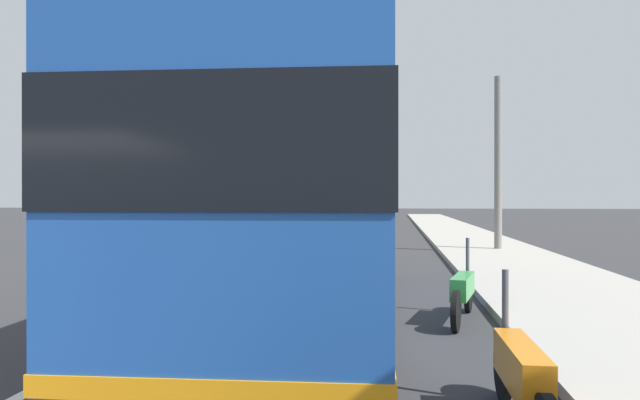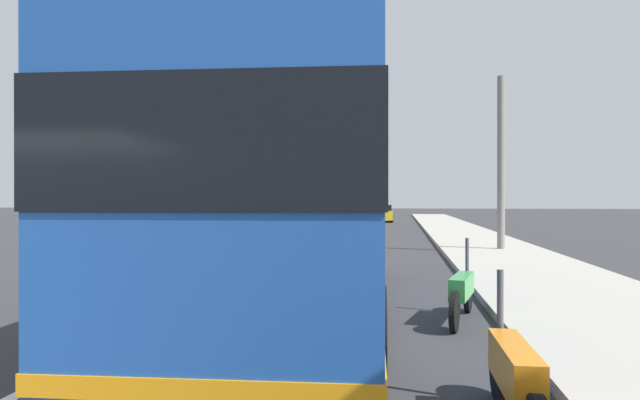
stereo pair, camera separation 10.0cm
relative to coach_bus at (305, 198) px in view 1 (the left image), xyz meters
name	(u,v)px [view 1 (the left image)]	position (x,y,z in m)	size (l,w,h in m)	color
sidewalk_curb	(576,297)	(1.52, -4.87, -1.83)	(110.00, 3.60, 0.14)	#9E998E
lane_divider_line	(216,293)	(1.52, 2.04, -1.90)	(110.00, 0.16, 0.01)	silver
coach_bus	(305,198)	(0.00, 0.00, 0.00)	(12.11, 3.06, 3.39)	#1E4C9E
motorcycle_by_tree	(521,376)	(-4.90, -2.52, -1.44)	(2.18, 0.24, 1.24)	black
motorcycle_far_end	(463,291)	(-0.59, -2.56, -1.44)	(2.11, 0.58, 1.25)	black
car_oncoming	(324,215)	(33.26, 3.64, -1.23)	(4.24, 2.04, 1.40)	navy
car_ahead_same_lane	(279,220)	(21.36, 4.68, -1.19)	(4.39, 1.88, 1.50)	silver
car_side_street	(377,214)	(37.58, -0.17, -1.23)	(4.13, 1.97, 1.38)	gold
car_far_distant	(335,210)	(48.84, 4.38, -1.22)	(4.73, 2.07, 1.41)	silver
utility_pole	(498,164)	(11.23, -5.14, 1.19)	(0.26, 0.26, 6.18)	slate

